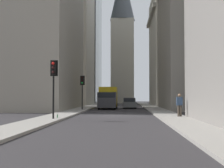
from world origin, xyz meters
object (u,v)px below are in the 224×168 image
object	(u,v)px
hatchback_grey	(129,103)
delivery_truck	(108,98)
traffic_light_midblock	(82,84)
discarded_bottle	(57,116)
pedestrian	(179,104)
traffic_light_foreground	(54,75)

from	to	relation	value
hatchback_grey	delivery_truck	bearing A→B (deg)	123.66
hatchback_grey	traffic_light_midblock	size ratio (longest dim) A/B	1.10
discarded_bottle	pedestrian	bearing A→B (deg)	-78.89
pedestrian	traffic_light_midblock	bearing A→B (deg)	37.57
hatchback_grey	discarded_bottle	size ratio (longest dim) A/B	15.93
delivery_truck	hatchback_grey	world-z (taller)	delivery_truck
pedestrian	discarded_bottle	size ratio (longest dim) A/B	6.38
hatchback_grey	pedestrian	xyz separation A→B (m)	(-18.33, -3.64, 0.41)
traffic_light_midblock	pedestrian	world-z (taller)	traffic_light_midblock
traffic_light_midblock	pedestrian	size ratio (longest dim) A/B	2.28
hatchback_grey	discarded_bottle	world-z (taller)	hatchback_grey
hatchback_grey	traffic_light_midblock	bearing A→B (deg)	139.06
traffic_light_foreground	delivery_truck	bearing A→B (deg)	-7.68
delivery_truck	pedestrian	bearing A→B (deg)	-158.65
traffic_light_foreground	traffic_light_midblock	distance (m)	14.63
traffic_light_foreground	discarded_bottle	size ratio (longest dim) A/B	14.92
traffic_light_midblock	delivery_truck	bearing A→B (deg)	-31.24
delivery_truck	hatchback_grey	xyz separation A→B (m)	(1.86, -2.80, -0.80)
hatchback_grey	discarded_bottle	bearing A→B (deg)	165.20
delivery_truck	traffic_light_midblock	world-z (taller)	traffic_light_midblock
traffic_light_foreground	traffic_light_midblock	size ratio (longest dim) A/B	1.03
pedestrian	discarded_bottle	bearing A→B (deg)	101.11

